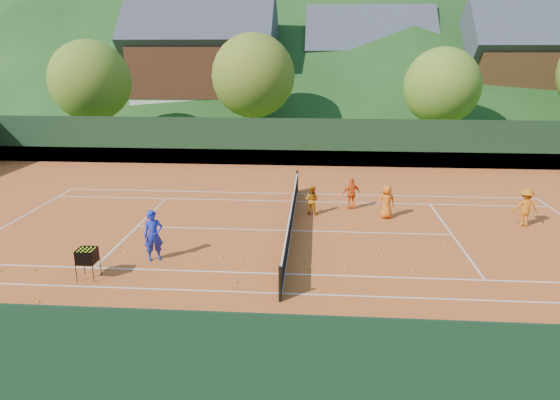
# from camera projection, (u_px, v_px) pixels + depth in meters

# --- Properties ---
(ground) EXTENTS (400.00, 400.00, 0.00)m
(ground) POSITION_uv_depth(u_px,v_px,m) (291.00, 231.00, 20.22)
(ground) COLOR #31561B
(ground) RESTS_ON ground
(clay_court) EXTENTS (40.00, 24.00, 0.02)m
(clay_court) POSITION_uv_depth(u_px,v_px,m) (291.00, 231.00, 20.22)
(clay_court) COLOR #BE511E
(clay_court) RESTS_ON ground
(coach) EXTENTS (0.78, 0.67, 1.80)m
(coach) POSITION_uv_depth(u_px,v_px,m) (153.00, 236.00, 17.12)
(coach) COLOR #1B2AB1
(coach) RESTS_ON clay_court
(student_a) EXTENTS (0.77, 0.69, 1.30)m
(student_a) POSITION_uv_depth(u_px,v_px,m) (312.00, 200.00, 22.10)
(student_a) COLOR orange
(student_a) RESTS_ON clay_court
(student_b) EXTENTS (0.93, 0.63, 1.47)m
(student_b) POSITION_uv_depth(u_px,v_px,m) (352.00, 194.00, 22.78)
(student_b) COLOR orange
(student_b) RESTS_ON clay_court
(student_c) EXTENTS (0.79, 0.59, 1.48)m
(student_c) POSITION_uv_depth(u_px,v_px,m) (387.00, 202.00, 21.54)
(student_c) COLOR orange
(student_c) RESTS_ON clay_court
(student_d) EXTENTS (1.06, 0.64, 1.61)m
(student_d) POSITION_uv_depth(u_px,v_px,m) (525.00, 207.00, 20.54)
(student_d) COLOR #CF6912
(student_d) RESTS_ON clay_court
(tennis_ball_0) EXTENTS (0.07, 0.07, 0.07)m
(tennis_ball_0) POSITION_uv_depth(u_px,v_px,m) (111.00, 313.00, 13.81)
(tennis_ball_0) COLOR #BBDB24
(tennis_ball_0) RESTS_ON clay_court
(tennis_ball_2) EXTENTS (0.07, 0.07, 0.07)m
(tennis_ball_2) POSITION_uv_depth(u_px,v_px,m) (222.00, 256.00, 17.59)
(tennis_ball_2) COLOR #BBDB24
(tennis_ball_2) RESTS_ON clay_court
(tennis_ball_3) EXTENTS (0.07, 0.07, 0.07)m
(tennis_ball_3) POSITION_uv_depth(u_px,v_px,m) (305.00, 262.00, 17.09)
(tennis_ball_3) COLOR #BBDB24
(tennis_ball_3) RESTS_ON clay_court
(tennis_ball_4) EXTENTS (0.07, 0.07, 0.07)m
(tennis_ball_4) POSITION_uv_depth(u_px,v_px,m) (156.00, 237.00, 19.42)
(tennis_ball_4) COLOR #BBDB24
(tennis_ball_4) RESTS_ON clay_court
(tennis_ball_6) EXTENTS (0.07, 0.07, 0.07)m
(tennis_ball_6) POSITION_uv_depth(u_px,v_px,m) (312.00, 266.00, 16.79)
(tennis_ball_6) COLOR #BBDB24
(tennis_ball_6) RESTS_ON clay_court
(tennis_ball_8) EXTENTS (0.07, 0.07, 0.07)m
(tennis_ball_8) POSITION_uv_depth(u_px,v_px,m) (199.00, 332.00, 12.86)
(tennis_ball_8) COLOR #BBDB24
(tennis_ball_8) RESTS_ON clay_court
(tennis_ball_9) EXTENTS (0.07, 0.07, 0.07)m
(tennis_ball_9) POSITION_uv_depth(u_px,v_px,m) (38.00, 301.00, 14.42)
(tennis_ball_9) COLOR #BBDB24
(tennis_ball_9) RESTS_ON clay_court
(tennis_ball_10) EXTENTS (0.07, 0.07, 0.07)m
(tennis_ball_10) POSITION_uv_depth(u_px,v_px,m) (346.00, 266.00, 16.78)
(tennis_ball_10) COLOR #BBDB24
(tennis_ball_10) RESTS_ON clay_court
(tennis_ball_11) EXTENTS (0.07, 0.07, 0.07)m
(tennis_ball_11) POSITION_uv_depth(u_px,v_px,m) (126.00, 252.00, 17.98)
(tennis_ball_11) COLOR #BBDB24
(tennis_ball_11) RESTS_ON clay_court
(tennis_ball_12) EXTENTS (0.07, 0.07, 0.07)m
(tennis_ball_12) POSITION_uv_depth(u_px,v_px,m) (192.00, 261.00, 17.17)
(tennis_ball_12) COLOR #BBDB24
(tennis_ball_12) RESTS_ON clay_court
(tennis_ball_13) EXTENTS (0.07, 0.07, 0.07)m
(tennis_ball_13) POSITION_uv_depth(u_px,v_px,m) (445.00, 244.00, 18.71)
(tennis_ball_13) COLOR #BBDB24
(tennis_ball_13) RESTS_ON clay_court
(tennis_ball_14) EXTENTS (0.07, 0.07, 0.07)m
(tennis_ball_14) POSITION_uv_depth(u_px,v_px,m) (413.00, 270.00, 16.46)
(tennis_ball_14) COLOR #BBDB24
(tennis_ball_14) RESTS_ON clay_court
(tennis_ball_15) EXTENTS (0.07, 0.07, 0.07)m
(tennis_ball_15) POSITION_uv_depth(u_px,v_px,m) (35.00, 269.00, 16.55)
(tennis_ball_15) COLOR #BBDB24
(tennis_ball_15) RESTS_ON clay_court
(tennis_ball_16) EXTENTS (0.07, 0.07, 0.07)m
(tennis_ball_16) POSITION_uv_depth(u_px,v_px,m) (109.00, 267.00, 16.76)
(tennis_ball_16) COLOR #BBDB24
(tennis_ball_16) RESTS_ON clay_court
(tennis_ball_17) EXTENTS (0.07, 0.07, 0.07)m
(tennis_ball_17) POSITION_uv_depth(u_px,v_px,m) (236.00, 282.00, 15.66)
(tennis_ball_17) COLOR #BBDB24
(tennis_ball_17) RESTS_ON clay_court
(tennis_ball_19) EXTENTS (0.07, 0.07, 0.07)m
(tennis_ball_19) POSITION_uv_depth(u_px,v_px,m) (259.00, 368.00, 11.40)
(tennis_ball_19) COLOR #BBDB24
(tennis_ball_19) RESTS_ON clay_court
(tennis_ball_20) EXTENTS (0.07, 0.07, 0.07)m
(tennis_ball_20) POSITION_uv_depth(u_px,v_px,m) (119.00, 246.00, 18.53)
(tennis_ball_20) COLOR #BBDB24
(tennis_ball_20) RESTS_ON clay_court
(tennis_ball_21) EXTENTS (0.07, 0.07, 0.07)m
(tennis_ball_21) POSITION_uv_depth(u_px,v_px,m) (382.00, 255.00, 17.69)
(tennis_ball_21) COLOR #BBDB24
(tennis_ball_21) RESTS_ON clay_court
(tennis_ball_22) EXTENTS (0.07, 0.07, 0.07)m
(tennis_ball_22) POSITION_uv_depth(u_px,v_px,m) (130.00, 328.00, 13.04)
(tennis_ball_22) COLOR #BBDB24
(tennis_ball_22) RESTS_ON clay_court
(tennis_ball_23) EXTENTS (0.07, 0.07, 0.07)m
(tennis_ball_23) POSITION_uv_depth(u_px,v_px,m) (242.00, 261.00, 17.18)
(tennis_ball_23) COLOR #BBDB24
(tennis_ball_23) RESTS_ON clay_court
(tennis_ball_24) EXTENTS (0.07, 0.07, 0.07)m
(tennis_ball_24) POSITION_uv_depth(u_px,v_px,m) (470.00, 384.00, 10.85)
(tennis_ball_24) COLOR #BBDB24
(tennis_ball_24) RESTS_ON clay_court
(tennis_ball_26) EXTENTS (0.07, 0.07, 0.07)m
(tennis_ball_26) POSITION_uv_depth(u_px,v_px,m) (248.00, 236.00, 19.49)
(tennis_ball_26) COLOR #BBDB24
(tennis_ball_26) RESTS_ON clay_court
(tennis_ball_27) EXTENTS (0.07, 0.07, 0.07)m
(tennis_ball_27) POSITION_uv_depth(u_px,v_px,m) (1.00, 270.00, 16.48)
(tennis_ball_27) COLOR #BBDB24
(tennis_ball_27) RESTS_ON clay_court
(tennis_ball_28) EXTENTS (0.07, 0.07, 0.07)m
(tennis_ball_28) POSITION_uv_depth(u_px,v_px,m) (441.00, 361.00, 11.66)
(tennis_ball_28) COLOR #BBDB24
(tennis_ball_28) RESTS_ON clay_court
(court_lines) EXTENTS (23.83, 11.03, 0.00)m
(court_lines) POSITION_uv_depth(u_px,v_px,m) (291.00, 231.00, 20.21)
(court_lines) COLOR white
(court_lines) RESTS_ON clay_court
(tennis_net) EXTENTS (0.10, 12.07, 1.10)m
(tennis_net) POSITION_uv_depth(u_px,v_px,m) (291.00, 219.00, 20.07)
(tennis_net) COLOR black
(tennis_net) RESTS_ON clay_court
(perimeter_fence) EXTENTS (40.40, 24.24, 3.00)m
(perimeter_fence) POSITION_uv_depth(u_px,v_px,m) (291.00, 201.00, 19.86)
(perimeter_fence) COLOR black
(perimeter_fence) RESTS_ON clay_court
(ball_hopper) EXTENTS (0.57, 0.57, 1.00)m
(ball_hopper) POSITION_uv_depth(u_px,v_px,m) (87.00, 256.00, 15.77)
(ball_hopper) COLOR black
(ball_hopper) RESTS_ON clay_court
(chalet_left) EXTENTS (13.80, 9.93, 12.92)m
(chalet_left) POSITION_uv_depth(u_px,v_px,m) (204.00, 66.00, 47.97)
(chalet_left) COLOR beige
(chalet_left) RESTS_ON ground
(chalet_mid) EXTENTS (12.65, 8.82, 11.45)m
(chalet_mid) POSITION_uv_depth(u_px,v_px,m) (368.00, 72.00, 50.85)
(chalet_mid) COLOR beige
(chalet_mid) RESTS_ON ground
(chalet_right) EXTENTS (11.50, 8.82, 11.91)m
(chalet_right) POSITION_uv_depth(u_px,v_px,m) (525.00, 71.00, 45.96)
(chalet_right) COLOR beige
(chalet_right) RESTS_ON ground
(tree_a) EXTENTS (6.00, 6.00, 7.88)m
(tree_a) POSITION_uv_depth(u_px,v_px,m) (90.00, 81.00, 37.16)
(tree_a) COLOR #402A19
(tree_a) RESTS_ON ground
(tree_b) EXTENTS (6.40, 6.40, 8.40)m
(tree_b) POSITION_uv_depth(u_px,v_px,m) (253.00, 76.00, 38.12)
(tree_b) COLOR #41281A
(tree_b) RESTS_ON ground
(tree_c) EXTENTS (5.60, 5.60, 7.35)m
(tree_c) POSITION_uv_depth(u_px,v_px,m) (442.00, 86.00, 36.36)
(tree_c) COLOR #42291A
(tree_c) RESTS_ON ground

